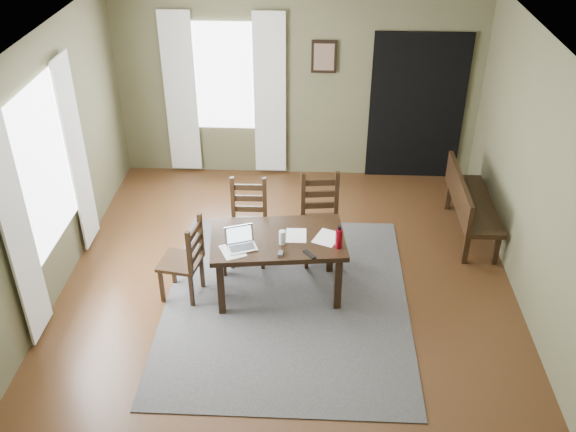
# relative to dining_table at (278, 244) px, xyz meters

# --- Properties ---
(ground) EXTENTS (5.00, 6.00, 0.01)m
(ground) POSITION_rel_dining_table_xyz_m (0.10, -0.17, -0.63)
(ground) COLOR #492C16
(room_shell) EXTENTS (5.02, 6.02, 2.71)m
(room_shell) POSITION_rel_dining_table_xyz_m (0.10, -0.17, 1.18)
(room_shell) COLOR brown
(room_shell) RESTS_ON ground
(rug) EXTENTS (2.60, 3.20, 0.01)m
(rug) POSITION_rel_dining_table_xyz_m (0.10, -0.17, -0.62)
(rug) COLOR #434343
(rug) RESTS_ON ground
(dining_table) EXTENTS (1.49, 1.00, 0.70)m
(dining_table) POSITION_rel_dining_table_xyz_m (0.00, 0.00, 0.00)
(dining_table) COLOR black
(dining_table) RESTS_ON rug
(chair_end) EXTENTS (0.48, 0.48, 0.95)m
(chair_end) POSITION_rel_dining_table_xyz_m (-0.98, -0.12, -0.16)
(chair_end) COLOR black
(chair_end) RESTS_ON rug
(chair_back_left) EXTENTS (0.44, 0.44, 0.99)m
(chair_back_left) POSITION_rel_dining_table_xyz_m (-0.38, 0.62, -0.14)
(chair_back_left) COLOR black
(chair_back_left) RESTS_ON rug
(chair_back_right) EXTENTS (0.50, 0.50, 1.04)m
(chair_back_right) POSITION_rel_dining_table_xyz_m (0.45, 0.69, -0.12)
(chair_back_right) COLOR black
(chair_back_right) RESTS_ON rug
(bench) EXTENTS (0.46, 1.44, 0.81)m
(bench) POSITION_rel_dining_table_xyz_m (2.25, 1.25, -0.14)
(bench) COLOR black
(bench) RESTS_ON ground
(laptop) EXTENTS (0.36, 0.32, 0.20)m
(laptop) POSITION_rel_dining_table_xyz_m (-0.37, -0.18, 0.14)
(laptop) COLOR #B7B7BC
(laptop) RESTS_ON dining_table
(computer_mouse) EXTENTS (0.06, 0.09, 0.03)m
(computer_mouse) POSITION_rel_dining_table_xyz_m (0.05, -0.31, 0.10)
(computer_mouse) COLOR #3F3F42
(computer_mouse) RESTS_ON dining_table
(tv_remote) EXTENTS (0.14, 0.16, 0.02)m
(tv_remote) POSITION_rel_dining_table_xyz_m (0.34, -0.31, 0.10)
(tv_remote) COLOR black
(tv_remote) RESTS_ON dining_table
(drinking_glass) EXTENTS (0.09, 0.09, 0.15)m
(drinking_glass) POSITION_rel_dining_table_xyz_m (0.06, -0.12, 0.16)
(drinking_glass) COLOR silver
(drinking_glass) RESTS_ON dining_table
(water_bottle) EXTENTS (0.09, 0.09, 0.25)m
(water_bottle) POSITION_rel_dining_table_xyz_m (0.63, -0.15, 0.20)
(water_bottle) COLOR maroon
(water_bottle) RESTS_ON dining_table
(paper_a) EXTENTS (0.32, 0.35, 0.00)m
(paper_a) POSITION_rel_dining_table_xyz_m (-0.44, -0.27, 0.09)
(paper_a) COLOR white
(paper_a) RESTS_ON dining_table
(paper_c) EXTENTS (0.22, 0.28, 0.00)m
(paper_c) POSITION_rel_dining_table_xyz_m (0.19, 0.04, 0.09)
(paper_c) COLOR white
(paper_c) RESTS_ON dining_table
(paper_d) EXTENTS (0.33, 0.37, 0.00)m
(paper_d) POSITION_rel_dining_table_xyz_m (0.52, 0.02, 0.09)
(paper_d) COLOR white
(paper_d) RESTS_ON dining_table
(window_left) EXTENTS (0.01, 1.30, 1.70)m
(window_left) POSITION_rel_dining_table_xyz_m (-2.37, 0.03, 0.82)
(window_left) COLOR white
(window_left) RESTS_ON ground
(window_back) EXTENTS (1.00, 0.01, 1.50)m
(window_back) POSITION_rel_dining_table_xyz_m (-0.90, 2.80, 0.82)
(window_back) COLOR white
(window_back) RESTS_ON ground
(curtain_left_near) EXTENTS (0.03, 0.48, 2.30)m
(curtain_left_near) POSITION_rel_dining_table_xyz_m (-2.34, -0.79, 0.57)
(curtain_left_near) COLOR silver
(curtain_left_near) RESTS_ON ground
(curtain_left_far) EXTENTS (0.03, 0.48, 2.30)m
(curtain_left_far) POSITION_rel_dining_table_xyz_m (-2.34, 0.85, 0.57)
(curtain_left_far) COLOR silver
(curtain_left_far) RESTS_ON ground
(curtain_back_left) EXTENTS (0.44, 0.03, 2.30)m
(curtain_back_left) POSITION_rel_dining_table_xyz_m (-1.52, 2.77, 0.57)
(curtain_back_left) COLOR silver
(curtain_back_left) RESTS_ON ground
(curtain_back_right) EXTENTS (0.44, 0.03, 2.30)m
(curtain_back_right) POSITION_rel_dining_table_xyz_m (-0.28, 2.77, 0.57)
(curtain_back_right) COLOR silver
(curtain_back_right) RESTS_ON ground
(framed_picture) EXTENTS (0.34, 0.03, 0.44)m
(framed_picture) POSITION_rel_dining_table_xyz_m (0.45, 2.79, 1.12)
(framed_picture) COLOR black
(framed_picture) RESTS_ON ground
(doorway_back) EXTENTS (1.30, 0.03, 2.10)m
(doorway_back) POSITION_rel_dining_table_xyz_m (1.75, 2.80, 0.42)
(doorway_back) COLOR black
(doorway_back) RESTS_ON ground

